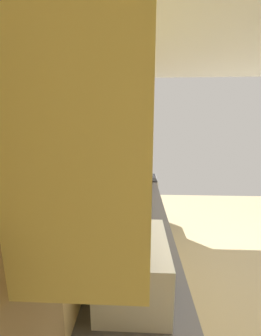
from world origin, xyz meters
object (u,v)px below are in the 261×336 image
object	(u,v)px
oven_range	(139,200)
microwave	(134,265)
kettle	(142,181)
bowl	(142,190)

from	to	relation	value
oven_range	microwave	bearing A→B (deg)	179.12
oven_range	kettle	distance (m)	0.75
microwave	kettle	xyz separation A→B (m)	(2.01, -0.07, -0.07)
bowl	microwave	bearing A→B (deg)	177.61
microwave	kettle	distance (m)	2.01
kettle	microwave	bearing A→B (deg)	177.95
oven_range	bowl	world-z (taller)	oven_range
microwave	bowl	bearing A→B (deg)	-2.39
bowl	oven_range	bearing A→B (deg)	2.26
oven_range	bowl	xyz separation A→B (m)	(-0.82, -0.03, 0.47)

